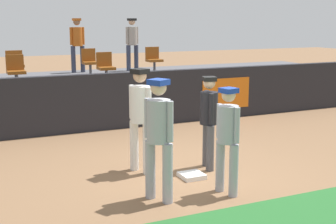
# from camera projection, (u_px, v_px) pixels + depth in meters

# --- Properties ---
(ground_plane) EXTENTS (60.00, 60.00, 0.00)m
(ground_plane) POSITION_uv_depth(u_px,v_px,m) (193.00, 174.00, 8.39)
(ground_plane) COLOR #846042
(first_base) EXTENTS (0.40, 0.40, 0.08)m
(first_base) POSITION_uv_depth(u_px,v_px,m) (192.00, 176.00, 8.21)
(first_base) COLOR white
(first_base) RESTS_ON ground_plane
(player_fielder_home) EXTENTS (0.47, 0.60, 1.88)m
(player_fielder_home) POSITION_uv_depth(u_px,v_px,m) (140.00, 113.00, 8.34)
(player_fielder_home) COLOR white
(player_fielder_home) RESTS_ON ground_plane
(player_runner_visitor) EXTENTS (0.39, 0.47, 1.70)m
(player_runner_visitor) POSITION_uv_depth(u_px,v_px,m) (228.00, 133.00, 7.28)
(player_runner_visitor) COLOR #9EA3AD
(player_runner_visitor) RESTS_ON ground_plane
(player_coach_visitor) EXTENTS (0.48, 0.48, 1.87)m
(player_coach_visitor) POSITION_uv_depth(u_px,v_px,m) (159.00, 132.00, 6.99)
(player_coach_visitor) COLOR #9EA3AD
(player_coach_visitor) RESTS_ON ground_plane
(player_umpire) EXTENTS (0.41, 0.47, 1.72)m
(player_umpire) POSITION_uv_depth(u_px,v_px,m) (209.00, 116.00, 8.56)
(player_umpire) COLOR #4C4C51
(player_umpire) RESTS_ON ground_plane
(field_wall) EXTENTS (18.00, 0.26, 1.42)m
(field_wall) POSITION_uv_depth(u_px,v_px,m) (120.00, 101.00, 11.88)
(field_wall) COLOR black
(field_wall) RESTS_ON ground_plane
(bleacher_platform) EXTENTS (18.00, 4.80, 1.00)m
(bleacher_platform) POSITION_uv_depth(u_px,v_px,m) (92.00, 94.00, 14.20)
(bleacher_platform) COLOR #59595E
(bleacher_platform) RESTS_ON ground_plane
(seat_back_left) EXTENTS (0.48, 0.44, 0.84)m
(seat_back_left) POSITION_uv_depth(u_px,v_px,m) (15.00, 63.00, 13.75)
(seat_back_left) COLOR #4C4C51
(seat_back_left) RESTS_ON bleacher_platform
(seat_back_right) EXTENTS (0.47, 0.44, 0.84)m
(seat_back_right) POSITION_uv_depth(u_px,v_px,m) (154.00, 58.00, 15.57)
(seat_back_right) COLOR #4C4C51
(seat_back_right) RESTS_ON bleacher_platform
(seat_front_center) EXTENTS (0.44, 0.44, 0.84)m
(seat_front_center) POSITION_uv_depth(u_px,v_px,m) (105.00, 66.00, 13.05)
(seat_front_center) COLOR #4C4C51
(seat_front_center) RESTS_ON bleacher_platform
(seat_back_center) EXTENTS (0.44, 0.44, 0.84)m
(seat_back_center) POSITION_uv_depth(u_px,v_px,m) (90.00, 61.00, 14.67)
(seat_back_center) COLOR #4C4C51
(seat_back_center) RESTS_ON bleacher_platform
(seat_front_left) EXTENTS (0.45, 0.44, 0.84)m
(seat_front_left) POSITION_uv_depth(u_px,v_px,m) (16.00, 69.00, 12.07)
(seat_front_left) COLOR #4C4C51
(seat_front_left) RESTS_ON bleacher_platform
(spectator_hooded) EXTENTS (0.50, 0.36, 1.78)m
(spectator_hooded) POSITION_uv_depth(u_px,v_px,m) (77.00, 41.00, 15.43)
(spectator_hooded) COLOR #33384C
(spectator_hooded) RESTS_ON bleacher_platform
(spectator_casual) EXTENTS (0.49, 0.40, 1.78)m
(spectator_casual) POSITION_uv_depth(u_px,v_px,m) (132.00, 41.00, 16.00)
(spectator_casual) COLOR #33384C
(spectator_casual) RESTS_ON bleacher_platform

